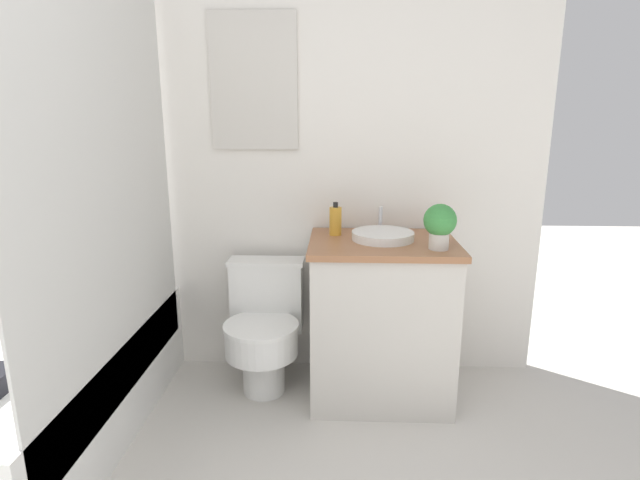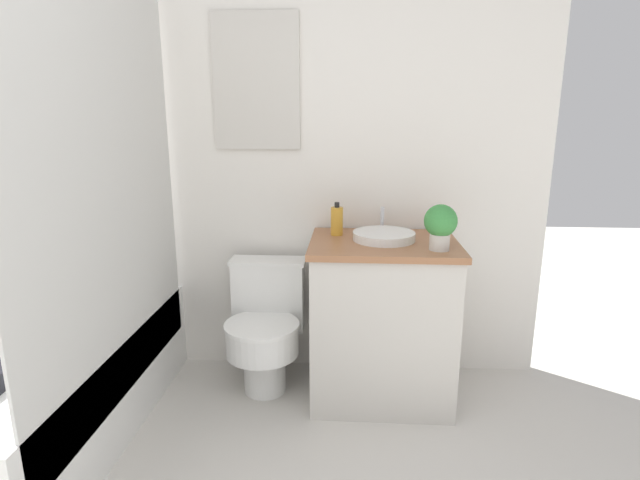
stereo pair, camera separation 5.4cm
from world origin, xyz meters
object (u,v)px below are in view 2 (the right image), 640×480
Objects in this scene: sink at (384,236)px; toilet at (265,326)px; potted_plant at (440,224)px; soap_bottle at (337,221)px.

toilet is at bearing 177.92° from sink.
potted_plant is (0.83, -0.19, 0.59)m from toilet.
potted_plant reaches higher than soap_bottle.
potted_plant is at bearing -35.49° from sink.
potted_plant is (0.46, -0.26, 0.04)m from soap_bottle.
soap_bottle reaches higher than sink.
soap_bottle reaches higher than toilet.
soap_bottle is at bearing 158.22° from sink.
toilet is 3.21× the size of potted_plant.
soap_bottle is (-0.23, 0.09, 0.05)m from sink.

